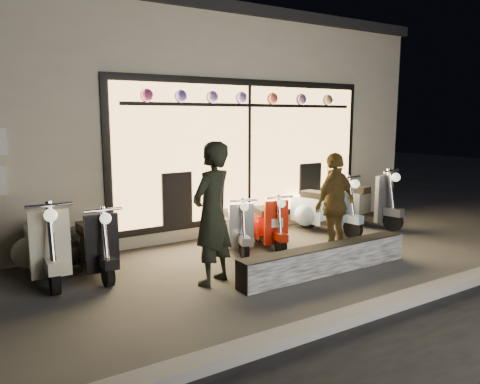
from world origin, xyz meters
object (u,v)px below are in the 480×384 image
(man, at_px, (212,214))
(woman, at_px, (335,204))
(scooter_red, at_px, (264,224))
(scooter_silver, at_px, (234,227))
(graffiti_barrier, at_px, (326,259))

(man, height_order, woman, man)
(scooter_red, distance_m, woman, 1.32)
(man, relative_size, woman, 1.15)
(scooter_silver, height_order, scooter_red, scooter_red)
(graffiti_barrier, relative_size, scooter_silver, 2.29)
(scooter_red, bearing_deg, woman, -49.10)
(graffiti_barrier, relative_size, man, 1.51)
(graffiti_barrier, xyz_separation_m, woman, (0.72, 0.60, 0.62))
(man, xyz_separation_m, woman, (2.27, 0.09, -0.12))
(graffiti_barrier, distance_m, woman, 1.12)
(man, bearing_deg, scooter_silver, -156.97)
(scooter_silver, height_order, man, man)
(graffiti_barrier, distance_m, scooter_red, 1.69)
(graffiti_barrier, height_order, woman, woman)
(scooter_silver, bearing_deg, graffiti_barrier, -59.42)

